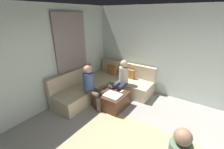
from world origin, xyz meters
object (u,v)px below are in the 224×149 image
Objects in this scene: person_on_couch_back at (122,78)px; person_on_couch_side at (91,85)px; game_remote at (122,91)px; sectional_couch at (105,85)px; coffee_mug at (109,87)px; ottoman at (112,100)px.

person_on_couch_back is 1.00× the size of person_on_couch_side.
person_on_couch_back is (-0.20, 0.33, 0.23)m from game_remote.
sectional_couch is at bearing -169.55° from person_on_couch_side.
game_remote is (0.40, 0.04, -0.04)m from coffee_mug.
sectional_couch is 3.36× the size of ottoman.
sectional_couch reaches higher than game_remote.
person_on_couch_back is (0.60, 0.06, 0.38)m from sectional_couch.
game_remote is (0.18, 0.22, 0.22)m from ottoman.
game_remote is at bearing 5.71° from coffee_mug.
coffee_mug is at bearing -174.29° from game_remote.
ottoman is 0.63× the size of person_on_couch_back.
person_on_couch_side is (-0.47, -0.31, 0.45)m from ottoman.
ottoman is 5.07× the size of game_remote.
person_on_couch_side reaches higher than coffee_mug.
ottoman is 0.71m from person_on_couch_back.
coffee_mug is at bearing 140.71° from ottoman.
person_on_couch_back is at bearing 5.24° from sectional_couch.
sectional_couch is 0.90m from person_on_couch_side.
ottoman is 0.38m from coffee_mug.
person_on_couch_back reaches higher than ottoman.
person_on_couch_back is (0.20, 0.37, 0.19)m from coffee_mug.
person_on_couch_side reaches higher than game_remote.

